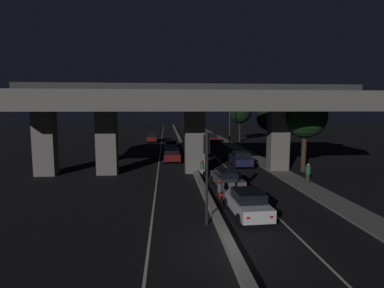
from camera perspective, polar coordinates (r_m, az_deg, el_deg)
name	(u,v)px	position (r m, az deg, el deg)	size (l,w,h in m)	color
ground_plane	(230,251)	(13.72, 7.30, -19.51)	(200.00, 200.00, 0.00)	black
lane_line_left_inner	(161,147)	(47.41, -5.95, -0.62)	(0.12, 126.00, 0.00)	beige
lane_line_right_inner	(205,147)	(47.81, 2.50, -0.52)	(0.12, 126.00, 0.00)	beige
median_divider	(183,146)	(47.46, -1.71, -0.36)	(0.44, 126.00, 0.35)	gray
sidewalk_right	(245,152)	(41.88, 10.01, -1.57)	(2.01, 126.00, 0.13)	slate
elevated_overpass	(192,105)	(28.04, -0.08, 7.37)	(32.50, 11.31, 8.36)	slate
traffic_light_left_of_median	(207,161)	(15.45, 2.82, -3.34)	(0.30, 0.49, 4.92)	black
street_lamp	(227,116)	(49.05, 6.73, 5.33)	(2.85, 0.32, 8.16)	#2D2D30
car_white_lead	(247,203)	(17.39, 10.48, -10.97)	(2.00, 4.27, 1.54)	silver
car_grey_second	(227,179)	(23.27, 6.70, -6.55)	(2.05, 4.43, 1.37)	#515459
car_dark_blue_third	(241,159)	(31.73, 9.27, -2.83)	(2.09, 4.08, 1.57)	#141938
car_dark_red_fourth	(201,147)	(39.62, 1.66, -0.59)	(2.09, 4.71, 1.88)	#591414
car_dark_red_fifth	(198,143)	(45.70, 1.06, 0.15)	(2.11, 4.58, 1.52)	#591414
car_dark_red_sixth	(212,138)	(52.69, 3.86, 1.10)	(1.95, 3.97, 1.68)	#591414
car_dark_red_lead_oncoming	(172,155)	(34.48, -3.85, -2.09)	(1.98, 4.00, 1.51)	#591414
car_silver_second_oncoming	(171,145)	(44.48, -4.04, -0.17)	(2.10, 4.16, 1.35)	gray
car_dark_red_third_oncoming	(152,136)	(54.91, -7.71, 1.47)	(2.05, 4.49, 2.01)	#591414
motorcycle_red_filtering_near	(220,192)	(19.86, 5.34, -9.16)	(0.33, 1.88, 1.48)	black
motorcycle_white_filtering_mid	(202,170)	(26.65, 1.96, -4.99)	(0.34, 1.89, 1.50)	black
motorcycle_black_filtering_far	(197,156)	(34.67, 1.05, -2.22)	(0.33, 1.82, 1.53)	black
pedestrian_on_sidewalk	(308,174)	(25.56, 21.20, -5.30)	(0.39, 0.39, 1.61)	#2D261E
roadside_tree_kerbside_near	(305,117)	(30.48, 20.75, 4.75)	(4.02, 4.02, 7.27)	#38281C
roadside_tree_kerbside_mid	(268,119)	(42.05, 14.33, 4.68)	(3.14, 3.14, 6.29)	#2D2116
roadside_tree_kerbside_far	(240,112)	(54.57, 9.11, 6.00)	(4.09, 4.09, 7.49)	#2D2116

